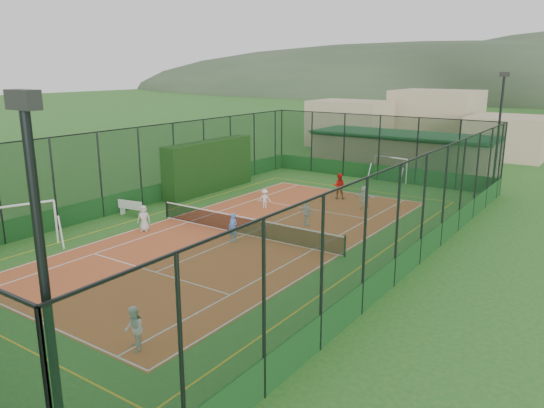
{
  "coord_description": "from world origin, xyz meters",
  "views": [
    {
      "loc": [
        16.21,
        -21.11,
        8.58
      ],
      "look_at": [
        0.09,
        2.31,
        1.2
      ],
      "focal_mm": 35.0,
      "sensor_mm": 36.0,
      "label": 1
    }
  ],
  "objects_px": {
    "futsal_goal_near": "(21,227)",
    "coach": "(339,186)",
    "floodlight_se": "(51,340)",
    "futsal_goal_far": "(390,169)",
    "floodlight_ne": "(498,136)",
    "child_far_back": "(364,198)",
    "clubhouse": "(402,152)",
    "white_bench": "(133,208)",
    "child_near_right": "(134,329)",
    "child_far_left": "(265,199)",
    "child_near_left": "(144,218)",
    "child_near_mid": "(233,227)",
    "child_far_right": "(307,213)"
  },
  "relations": [
    {
      "from": "floodlight_ne",
      "to": "clubhouse",
      "type": "relative_size",
      "value": 0.54
    },
    {
      "from": "futsal_goal_near",
      "to": "coach",
      "type": "xyz_separation_m",
      "value": [
        7.97,
        17.71,
        -0.22
      ]
    },
    {
      "from": "child_far_left",
      "to": "child_far_right",
      "type": "relative_size",
      "value": 0.86
    },
    {
      "from": "floodlight_se",
      "to": "white_bench",
      "type": "distance_m",
      "value": 23.05
    },
    {
      "from": "clubhouse",
      "to": "white_bench",
      "type": "distance_m",
      "value": 24.13
    },
    {
      "from": "white_bench",
      "to": "child_far_back",
      "type": "bearing_deg",
      "value": 30.58
    },
    {
      "from": "clubhouse",
      "to": "futsal_goal_near",
      "type": "bearing_deg",
      "value": -104.32
    },
    {
      "from": "child_far_right",
      "to": "coach",
      "type": "distance_m",
      "value": 6.74
    },
    {
      "from": "child_near_right",
      "to": "child_near_left",
      "type": "bearing_deg",
      "value": 173.73
    },
    {
      "from": "floodlight_ne",
      "to": "clubhouse",
      "type": "distance_m",
      "value": 10.47
    },
    {
      "from": "floodlight_se",
      "to": "clubhouse",
      "type": "distance_m",
      "value": 39.63
    },
    {
      "from": "child_near_left",
      "to": "coach",
      "type": "relative_size",
      "value": 0.82
    },
    {
      "from": "futsal_goal_far",
      "to": "coach",
      "type": "relative_size",
      "value": 1.68
    },
    {
      "from": "child_far_left",
      "to": "coach",
      "type": "xyz_separation_m",
      "value": [
        2.67,
        4.81,
        0.26
      ]
    },
    {
      "from": "futsal_goal_far",
      "to": "child_near_right",
      "type": "xyz_separation_m",
      "value": [
        3.29,
        -28.34,
        -0.19
      ]
    },
    {
      "from": "clubhouse",
      "to": "coach",
      "type": "bearing_deg",
      "value": -88.37
    },
    {
      "from": "child_far_left",
      "to": "child_far_back",
      "type": "bearing_deg",
      "value": -174.3
    },
    {
      "from": "futsal_goal_far",
      "to": "coach",
      "type": "height_order",
      "value": "futsal_goal_far"
    },
    {
      "from": "floodlight_se",
      "to": "child_near_mid",
      "type": "relative_size",
      "value": 5.64
    },
    {
      "from": "floodlight_se",
      "to": "floodlight_ne",
      "type": "xyz_separation_m",
      "value": [
        0.0,
        33.2,
        0.0
      ]
    },
    {
      "from": "child_near_left",
      "to": "child_far_left",
      "type": "height_order",
      "value": "child_near_left"
    },
    {
      "from": "coach",
      "to": "child_far_right",
      "type": "bearing_deg",
      "value": 81.19
    },
    {
      "from": "child_near_right",
      "to": "coach",
      "type": "bearing_deg",
      "value": 137.88
    },
    {
      "from": "floodlight_se",
      "to": "futsal_goal_far",
      "type": "distance_m",
      "value": 34.63
    },
    {
      "from": "clubhouse",
      "to": "child_near_right",
      "type": "bearing_deg",
      "value": -82.68
    },
    {
      "from": "futsal_goal_far",
      "to": "child_near_right",
      "type": "height_order",
      "value": "futsal_goal_far"
    },
    {
      "from": "floodlight_se",
      "to": "child_far_left",
      "type": "distance_m",
      "value": 24.48
    },
    {
      "from": "child_near_left",
      "to": "clubhouse",
      "type": "bearing_deg",
      "value": 46.03
    },
    {
      "from": "floodlight_ne",
      "to": "child_near_mid",
      "type": "xyz_separation_m",
      "value": [
        -8.48,
        -17.8,
        -3.38
      ]
    },
    {
      "from": "floodlight_se",
      "to": "coach",
      "type": "relative_size",
      "value": 4.79
    },
    {
      "from": "floodlight_se",
      "to": "child_far_right",
      "type": "distance_m",
      "value": 21.27
    },
    {
      "from": "child_near_mid",
      "to": "child_near_right",
      "type": "relative_size",
      "value": 1.0
    },
    {
      "from": "child_far_back",
      "to": "futsal_goal_near",
      "type": "bearing_deg",
      "value": 52.87
    },
    {
      "from": "clubhouse",
      "to": "futsal_goal_near",
      "type": "relative_size",
      "value": 4.5
    },
    {
      "from": "white_bench",
      "to": "futsal_goal_near",
      "type": "xyz_separation_m",
      "value": [
        0.17,
        -7.06,
        0.6
      ]
    },
    {
      "from": "floodlight_ne",
      "to": "child_far_back",
      "type": "xyz_separation_m",
      "value": [
        -5.7,
        -8.35,
        -3.37
      ]
    },
    {
      "from": "floodlight_se",
      "to": "child_near_mid",
      "type": "bearing_deg",
      "value": 118.84
    },
    {
      "from": "futsal_goal_near",
      "to": "child_near_right",
      "type": "distance_m",
      "value": 12.4
    },
    {
      "from": "child_far_right",
      "to": "child_far_back",
      "type": "height_order",
      "value": "child_far_back"
    },
    {
      "from": "child_near_mid",
      "to": "child_far_left",
      "type": "distance_m",
      "value": 6.69
    },
    {
      "from": "white_bench",
      "to": "coach",
      "type": "distance_m",
      "value": 13.41
    },
    {
      "from": "floodlight_ne",
      "to": "futsal_goal_near",
      "type": "relative_size",
      "value": 2.44
    },
    {
      "from": "child_near_left",
      "to": "coach",
      "type": "xyz_separation_m",
      "value": [
        5.26,
        12.37,
        0.16
      ]
    },
    {
      "from": "white_bench",
      "to": "futsal_goal_near",
      "type": "bearing_deg",
      "value": -98.26
    },
    {
      "from": "futsal_goal_near",
      "to": "child_near_mid",
      "type": "height_order",
      "value": "futsal_goal_near"
    },
    {
      "from": "futsal_goal_near",
      "to": "futsal_goal_far",
      "type": "relative_size",
      "value": 1.17
    },
    {
      "from": "clubhouse",
      "to": "white_bench",
      "type": "bearing_deg",
      "value": -108.88
    },
    {
      "from": "floodlight_ne",
      "to": "coach",
      "type": "bearing_deg",
      "value": -140.66
    },
    {
      "from": "white_bench",
      "to": "child_far_right",
      "type": "bearing_deg",
      "value": 13.31
    },
    {
      "from": "white_bench",
      "to": "child_far_right",
      "type": "distance_m",
      "value": 10.4
    }
  ]
}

